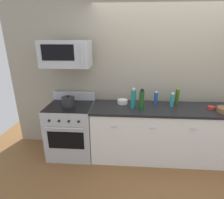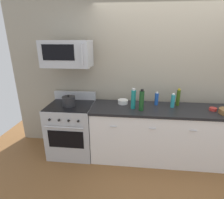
# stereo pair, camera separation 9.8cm
# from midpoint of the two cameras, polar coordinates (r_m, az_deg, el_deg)

# --- Properties ---
(ground_plane) EXTENTS (6.71, 6.71, 0.00)m
(ground_plane) POSITION_cam_midpoint_polar(r_m,az_deg,el_deg) (3.38, 15.56, -17.28)
(ground_plane) COLOR brown
(back_wall) EXTENTS (5.59, 0.10, 2.70)m
(back_wall) POSITION_cam_midpoint_polar(r_m,az_deg,el_deg) (3.21, 16.30, 7.27)
(back_wall) COLOR #9E937F
(back_wall) RESTS_ON ground_plane
(counter_unit) EXTENTS (2.50, 0.66, 0.92)m
(counter_unit) POSITION_cam_midpoint_polar(r_m,az_deg,el_deg) (3.13, 16.31, -10.46)
(counter_unit) COLOR white
(counter_unit) RESTS_ON ground_plane
(range_oven) EXTENTS (0.76, 0.69, 1.07)m
(range_oven) POSITION_cam_midpoint_polar(r_m,az_deg,el_deg) (3.20, -13.86, -9.41)
(range_oven) COLOR #B7BABF
(range_oven) RESTS_ON ground_plane
(microwave) EXTENTS (0.74, 0.44, 0.40)m
(microwave) POSITION_cam_midpoint_polar(r_m,az_deg,el_deg) (2.88, -15.65, 14.14)
(microwave) COLOR #B7BABF
(bottle_dish_soap) EXTENTS (0.06, 0.06, 0.23)m
(bottle_dish_soap) POSITION_cam_midpoint_polar(r_m,az_deg,el_deg) (2.98, 18.06, -0.17)
(bottle_dish_soap) COLOR teal
(bottle_dish_soap) RESTS_ON countertop_slab
(bottle_soda_blue) EXTENTS (0.06, 0.06, 0.22)m
(bottle_soda_blue) POSITION_cam_midpoint_polar(r_m,az_deg,el_deg) (3.01, 13.17, 0.40)
(bottle_soda_blue) COLOR #1E4CA5
(bottle_soda_blue) RESTS_ON countertop_slab
(bottle_olive_oil) EXTENTS (0.06, 0.06, 0.29)m
(bottle_olive_oil) POSITION_cam_midpoint_polar(r_m,az_deg,el_deg) (3.09, 19.56, 0.83)
(bottle_olive_oil) COLOR #385114
(bottle_olive_oil) RESTS_ON countertop_slab
(bottle_sparkling_teal) EXTENTS (0.07, 0.07, 0.33)m
(bottle_sparkling_teal) POSITION_cam_midpoint_polar(r_m,az_deg,el_deg) (2.76, 5.95, 0.23)
(bottle_sparkling_teal) COLOR #197F7A
(bottle_sparkling_teal) RESTS_ON countertop_slab
(bottle_wine_green) EXTENTS (0.07, 0.07, 0.34)m
(bottle_wine_green) POSITION_cam_midpoint_polar(r_m,az_deg,el_deg) (2.70, 8.60, -0.22)
(bottle_wine_green) COLOR #19471E
(bottle_wine_green) RESTS_ON countertop_slab
(bowl_red_small) EXTENTS (0.11, 0.11, 0.04)m
(bowl_red_small) POSITION_cam_midpoint_polar(r_m,az_deg,el_deg) (3.14, 28.81, -2.34)
(bowl_red_small) COLOR #B72D28
(bowl_red_small) RESTS_ON countertop_slab
(bowl_white_ceramic) EXTENTS (0.17, 0.17, 0.07)m
(bowl_white_ceramic) POSITION_cam_midpoint_polar(r_m,az_deg,el_deg) (2.99, 2.49, -0.63)
(bowl_white_ceramic) COLOR white
(bowl_white_ceramic) RESTS_ON countertop_slab
(stockpot) EXTENTS (0.21, 0.21, 0.19)m
(stockpot) POSITION_cam_midpoint_polar(r_m,az_deg,el_deg) (2.94, -14.98, -0.71)
(stockpot) COLOR #262628
(stockpot) RESTS_ON range_oven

